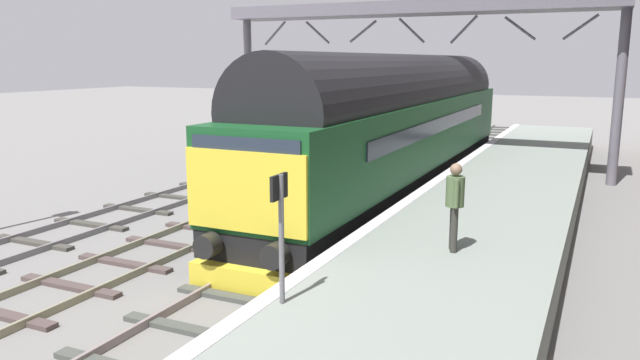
% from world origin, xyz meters
% --- Properties ---
extents(ground_plane, '(140.00, 140.00, 0.00)m').
position_xyz_m(ground_plane, '(0.00, 0.00, 0.00)').
color(ground_plane, slate).
rests_on(ground_plane, ground).
extents(track_main, '(2.50, 60.00, 0.15)m').
position_xyz_m(track_main, '(0.00, 0.00, 0.06)').
color(track_main, gray).
rests_on(track_main, ground).
extents(track_adjacent_west, '(2.50, 60.00, 0.15)m').
position_xyz_m(track_adjacent_west, '(-3.33, 0.00, 0.06)').
color(track_adjacent_west, gray).
rests_on(track_adjacent_west, ground).
extents(track_adjacent_far_west, '(2.50, 60.00, 0.15)m').
position_xyz_m(track_adjacent_far_west, '(-6.50, -0.00, 0.06)').
color(track_adjacent_far_west, slate).
rests_on(track_adjacent_far_west, ground).
extents(station_platform, '(4.00, 44.00, 1.01)m').
position_xyz_m(station_platform, '(3.60, 0.00, 0.50)').
color(station_platform, gray).
rests_on(station_platform, ground).
extents(diesel_locomotive, '(2.74, 19.65, 4.68)m').
position_xyz_m(diesel_locomotive, '(0.00, 6.32, 2.49)').
color(diesel_locomotive, black).
rests_on(diesel_locomotive, ground).
extents(platform_number_sign, '(0.10, 0.44, 1.90)m').
position_xyz_m(platform_number_sign, '(2.03, -5.59, 2.27)').
color(platform_number_sign, slate).
rests_on(platform_number_sign, station_platform).
extents(waiting_passenger, '(0.43, 0.49, 1.64)m').
position_xyz_m(waiting_passenger, '(3.73, -2.05, 1.99)').
color(waiting_passenger, '#34332E').
rests_on(waiting_passenger, station_platform).
extents(overhead_footbridge, '(15.80, 2.00, 6.76)m').
position_xyz_m(overhead_footbridge, '(-1.20, 11.34, 6.19)').
color(overhead_footbridge, slate).
rests_on(overhead_footbridge, ground).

